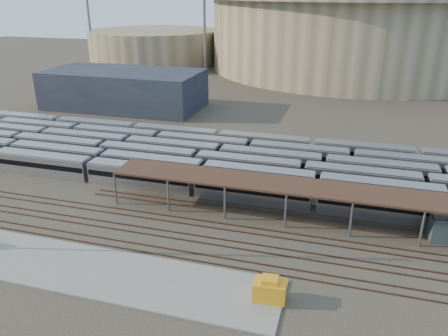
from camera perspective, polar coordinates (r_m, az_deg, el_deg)
ground at (r=64.36m, az=-8.12°, el=-6.02°), size 420.00×420.00×0.00m
apron at (r=55.58m, az=-19.35°, el=-12.05°), size 50.00×9.00×0.20m
subway_trains at (r=78.58m, az=-1.28°, el=1.04°), size 119.66×23.90×3.60m
inspection_shed at (r=60.89m, az=12.54°, el=-2.83°), size 60.30×6.00×5.30m
empty_tracks at (r=60.41m, az=-10.04°, el=-8.08°), size 170.00×9.62×0.18m
stadium at (r=191.83m, az=17.12°, el=17.25°), size 124.00×124.00×32.50m
secondary_arena at (r=201.31m, az=-9.04°, el=15.40°), size 56.00×56.00×14.00m
service_building at (r=124.34m, az=-12.91°, el=10.01°), size 42.00×20.00×10.00m
floodlight_0 at (r=170.49m, az=-2.58°, el=19.04°), size 4.00×1.00×38.40m
floodlight_1 at (r=203.45m, az=-17.29°, el=18.66°), size 4.00×1.00×38.40m
floodlight_3 at (r=214.31m, az=7.36°, el=19.56°), size 4.00×1.00×38.40m
yellow_equipment at (r=47.43m, az=5.97°, el=-15.60°), size 3.50×2.30×2.11m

